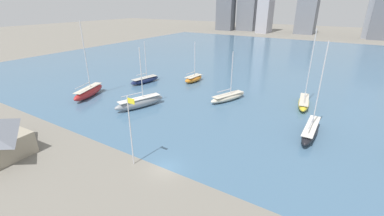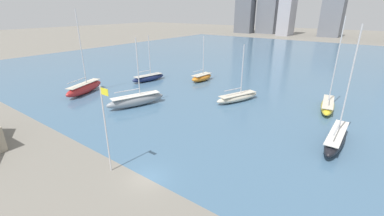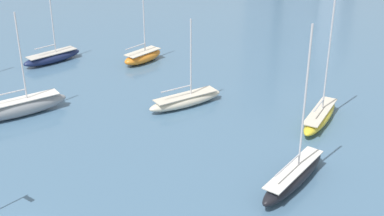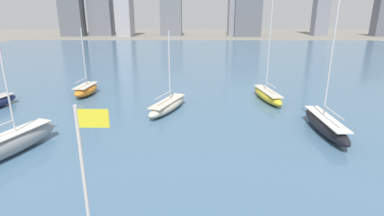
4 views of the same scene
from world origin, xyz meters
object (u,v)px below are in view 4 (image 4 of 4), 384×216
(sailboat_black, at_px, (325,124))
(sailboat_yellow, at_px, (267,95))
(sailboat_gray, at_px, (9,144))
(sailboat_cream, at_px, (168,105))
(flag_pole, at_px, (89,210))
(sailboat_orange, at_px, (86,90))

(sailboat_black, xyz_separation_m, sailboat_yellow, (-3.36, 13.11, -0.11))
(sailboat_yellow, relative_size, sailboat_gray, 1.29)
(sailboat_cream, distance_m, sailboat_gray, 19.10)
(sailboat_cream, distance_m, sailboat_yellow, 15.72)
(flag_pole, relative_size, sailboat_yellow, 0.62)
(sailboat_cream, bearing_deg, sailboat_orange, 171.02)
(sailboat_black, bearing_deg, flag_pole, -131.32)
(flag_pole, height_order, sailboat_orange, sailboat_orange)
(flag_pole, relative_size, sailboat_cream, 0.91)
(flag_pole, bearing_deg, sailboat_gray, 130.47)
(flag_pole, distance_m, sailboat_yellow, 37.68)
(flag_pole, height_order, sailboat_gray, sailboat_gray)
(sailboat_orange, bearing_deg, sailboat_gray, -84.16)
(flag_pole, height_order, sailboat_yellow, sailboat_yellow)
(flag_pole, height_order, sailboat_cream, sailboat_cream)
(sailboat_yellow, height_order, sailboat_gray, sailboat_yellow)
(sailboat_yellow, bearing_deg, sailboat_cream, -167.97)
(flag_pole, bearing_deg, sailboat_black, 48.49)
(sailboat_black, distance_m, sailboat_gray, 32.26)
(sailboat_gray, bearing_deg, sailboat_orange, 110.26)
(flag_pole, xyz_separation_m, sailboat_orange, (-13.48, 36.94, -4.37))
(sailboat_gray, xyz_separation_m, sailboat_orange, (-0.34, 21.54, -0.18))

